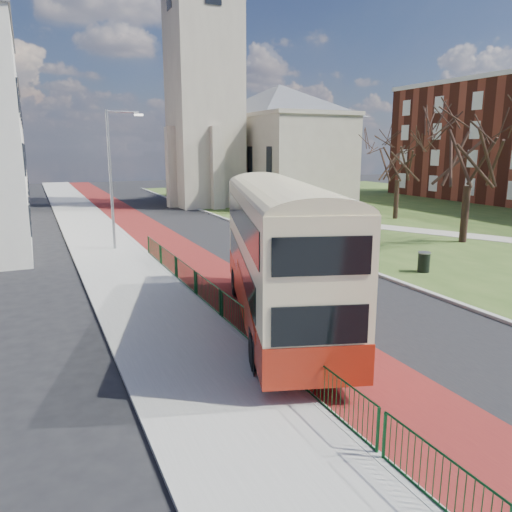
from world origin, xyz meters
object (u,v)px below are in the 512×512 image
winter_tree_far (399,149)px  litter_bin (424,262)px  bus (280,248)px  streetlamp (113,173)px  winter_tree_near (472,140)px

winter_tree_far → litter_bin: 19.75m
bus → litter_bin: bearing=38.3°
winter_tree_far → streetlamp: bearing=-171.1°
winter_tree_far → litter_bin: winter_tree_far is taller
winter_tree_far → litter_bin: bearing=-125.4°
litter_bin → winter_tree_far: bearing=54.6°
streetlamp → litter_bin: streetlamp is taller
winter_tree_far → bus: bearing=-137.4°
streetlamp → winter_tree_far: winter_tree_far is taller
bus → winter_tree_far: bearing=60.2°
bus → winter_tree_near: bearing=44.0°
winter_tree_near → winter_tree_far: 10.88m
bus → litter_bin: 10.74m
winter_tree_near → winter_tree_far: winter_tree_near is taller
streetlamp → winter_tree_near: size_ratio=0.86×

